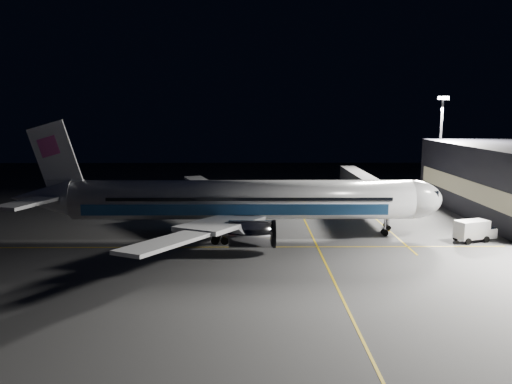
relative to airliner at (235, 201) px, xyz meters
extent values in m
plane|color=#4C4C4F|center=(1.08, 0.00, -5.16)|extent=(200.00, 200.00, 0.00)
cube|color=gold|center=(11.08, 0.00, -5.16)|extent=(0.25, 80.00, 0.01)
cube|color=gold|center=(1.08, -6.00, -5.16)|extent=(70.00, 0.25, 0.01)
cube|color=gold|center=(23.08, 10.00, -5.16)|extent=(0.25, 40.00, 0.01)
cylinder|color=silver|center=(1.08, 0.00, 0.14)|extent=(48.00, 5.60, 5.60)
ellipsoid|color=silver|center=(25.08, 0.00, 0.14)|extent=(8.96, 5.60, 5.60)
cube|color=black|center=(27.38, 0.00, 1.14)|extent=(2.20, 3.40, 0.90)
cone|color=silver|center=(-27.42, 0.00, 0.44)|extent=(9.00, 5.49, 5.49)
cube|color=#1E4E8A|center=(0.08, 2.78, -0.76)|extent=(42.24, 0.25, 1.50)
cube|color=#1E4E8A|center=(0.08, -2.78, -0.76)|extent=(42.24, 0.25, 1.50)
cube|color=silver|center=(-1.42, 8.00, -1.46)|extent=(11.36, 15.23, 1.53)
cube|color=silver|center=(-1.42, -8.00, -1.46)|extent=(11.36, 15.23, 1.53)
cube|color=silver|center=(-6.42, 20.50, -0.59)|extent=(8.57, 13.22, 1.31)
cube|color=silver|center=(-6.42, -20.50, -0.59)|extent=(8.57, 13.22, 1.31)
cube|color=silver|center=(-26.92, 5.20, 0.74)|extent=(6.20, 9.67, 0.45)
cube|color=silver|center=(-26.92, -5.20, 0.74)|extent=(6.20, 9.67, 0.45)
cube|color=white|center=(-25.12, 0.00, 6.34)|extent=(7.53, 0.40, 10.28)
cube|color=#E84FAB|center=(-25.92, 0.00, 7.74)|extent=(3.22, 0.55, 3.22)
cylinder|color=#B7B7BF|center=(2.28, 9.00, -2.61)|extent=(5.60, 3.40, 3.40)
cylinder|color=#B7B7BF|center=(2.28, -9.00, -2.61)|extent=(5.60, 3.40, 3.40)
cylinder|color=#9999A0|center=(21.58, 0.00, -3.91)|extent=(0.26, 0.26, 2.50)
cylinder|color=black|center=(21.58, 0.00, -4.71)|extent=(0.90, 0.70, 0.90)
cylinder|color=#9999A0|center=(-1.92, 4.30, -3.91)|extent=(0.26, 0.26, 2.50)
cylinder|color=#9999A0|center=(-1.92, -4.30, -3.91)|extent=(0.26, 0.26, 2.50)
cylinder|color=black|center=(-1.92, 4.30, -4.61)|extent=(1.10, 1.60, 1.10)
cylinder|color=black|center=(-1.92, -4.30, -4.61)|extent=(1.10, 1.60, 1.10)
cube|color=brown|center=(38.03, 14.00, -0.16)|extent=(0.15, 36.00, 3.00)
cube|color=#B2B2B7|center=(23.08, 20.05, -0.56)|extent=(3.00, 33.90, 2.80)
cube|color=#B2B2B7|center=(23.08, 4.20, -0.56)|extent=(3.60, 3.20, 3.40)
cylinder|color=#9999A0|center=(23.08, 4.20, -3.61)|extent=(0.70, 0.70, 3.10)
cylinder|color=black|center=(23.08, 3.30, -4.81)|extent=(0.70, 0.30, 0.70)
cylinder|color=black|center=(23.08, 5.10, -4.81)|extent=(0.70, 0.30, 0.70)
cylinder|color=#59595E|center=(41.08, 32.00, 4.84)|extent=(0.44, 0.44, 20.00)
cube|color=#59595E|center=(41.08, 32.00, 15.14)|extent=(2.40, 0.50, 0.80)
cube|color=white|center=(41.08, 31.65, 15.14)|extent=(2.20, 0.15, 0.60)
cube|color=silver|center=(32.63, -3.47, -3.43)|extent=(4.95, 3.59, 2.46)
cube|color=silver|center=(35.16, -2.58, -4.10)|extent=(2.39, 2.59, 1.34)
cube|color=black|center=(35.16, -2.58, -3.54)|extent=(1.89, 2.24, 0.56)
cylinder|color=black|center=(33.72, -1.84, -4.72)|extent=(0.94, 0.56, 0.89)
cylinder|color=black|center=(34.49, -4.05, -4.72)|extent=(0.94, 0.56, 0.89)
cylinder|color=black|center=(30.76, -2.88, -4.72)|extent=(0.94, 0.56, 0.89)
cylinder|color=black|center=(31.54, -5.09, -4.72)|extent=(0.94, 0.56, 0.89)
cube|color=black|center=(2.53, 11.17, -4.46)|extent=(2.50, 1.89, 1.02)
cube|color=black|center=(2.53, 11.17, -3.81)|extent=(1.12, 1.12, 0.56)
sphere|color=#FFF2CC|center=(1.91, 10.58, -4.46)|extent=(0.24, 0.24, 0.24)
sphere|color=#FFF2CC|center=(2.81, 10.36, -4.46)|extent=(0.24, 0.24, 0.24)
cylinder|color=black|center=(3.53, 11.75, -4.88)|extent=(0.59, 0.33, 0.56)
cylinder|color=black|center=(3.16, 10.21, -4.88)|extent=(0.59, 0.33, 0.56)
cylinder|color=black|center=(1.90, 12.14, -4.88)|extent=(0.59, 0.33, 0.56)
cylinder|color=black|center=(1.53, 10.60, -4.88)|extent=(0.59, 0.33, 0.56)
cone|color=orange|center=(1.51, 4.00, -4.87)|extent=(0.39, 0.39, 0.58)
cone|color=orange|center=(2.78, 4.00, -4.88)|extent=(0.37, 0.37, 0.56)
cone|color=orange|center=(3.06, 6.60, -4.88)|extent=(0.37, 0.37, 0.56)
camera|label=1|loc=(2.29, -69.91, 12.81)|focal=35.00mm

